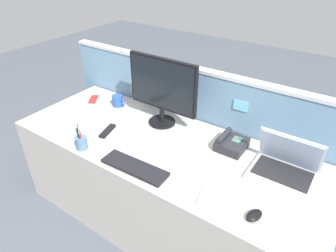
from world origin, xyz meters
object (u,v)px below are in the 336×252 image
(laptop, at_px, (285,165))
(cell_phone_red_case, at_px, (93,99))
(desk_phone, at_px, (231,143))
(desktop_monitor, at_px, (162,88))
(cell_phone_silver_slab, at_px, (206,194))
(tv_remote, at_px, (107,131))
(coffee_mug, at_px, (118,101))
(pen_cup, at_px, (81,142))
(keyboard_main, at_px, (134,167))
(computer_mouse_right_hand, at_px, (254,215))

(laptop, bearing_deg, cell_phone_red_case, 178.71)
(desk_phone, bearing_deg, laptop, -8.97)
(desktop_monitor, height_order, desk_phone, desktop_monitor)
(cell_phone_red_case, bearing_deg, laptop, -34.85)
(desktop_monitor, distance_m, cell_phone_silver_slab, 0.84)
(tv_remote, relative_size, coffee_mug, 1.40)
(desktop_monitor, height_order, pen_cup, desktop_monitor)
(cell_phone_red_case, bearing_deg, desk_phone, -32.64)
(pen_cup, distance_m, coffee_mug, 0.61)
(laptop, xyz_separation_m, cell_phone_red_case, (-1.63, 0.04, -0.06))
(coffee_mug, bearing_deg, desktop_monitor, -0.49)
(desk_phone, height_order, keyboard_main, desk_phone)
(keyboard_main, relative_size, pen_cup, 2.31)
(keyboard_main, xyz_separation_m, cell_phone_silver_slab, (0.46, 0.05, -0.01))
(desk_phone, bearing_deg, coffee_mug, 179.09)
(keyboard_main, bearing_deg, desktop_monitor, 105.60)
(cell_phone_red_case, bearing_deg, cell_phone_silver_slab, -52.19)
(keyboard_main, xyz_separation_m, pen_cup, (-0.42, -0.04, 0.04))
(keyboard_main, distance_m, cell_phone_red_case, 1.01)
(coffee_mug, bearing_deg, keyboard_main, -40.72)
(laptop, xyz_separation_m, pen_cup, (-1.16, -0.50, -0.02))
(cell_phone_silver_slab, bearing_deg, computer_mouse_right_hand, -16.74)
(cell_phone_silver_slab, bearing_deg, pen_cup, 169.71)
(keyboard_main, bearing_deg, cell_phone_red_case, 148.18)
(computer_mouse_right_hand, height_order, tv_remote, computer_mouse_right_hand)
(desk_phone, bearing_deg, tv_remote, -158.16)
(laptop, bearing_deg, cell_phone_silver_slab, -125.00)
(laptop, relative_size, computer_mouse_right_hand, 3.58)
(cell_phone_silver_slab, relative_size, coffee_mug, 1.25)
(cell_phone_silver_slab, height_order, tv_remote, tv_remote)
(cell_phone_silver_slab, bearing_deg, laptop, 38.95)
(pen_cup, xyz_separation_m, tv_remote, (-0.00, 0.24, -0.04))
(laptop, relative_size, desk_phone, 1.82)
(pen_cup, height_order, cell_phone_silver_slab, pen_cup)
(keyboard_main, bearing_deg, tv_remote, 152.35)
(cell_phone_red_case, relative_size, cell_phone_silver_slab, 0.95)
(coffee_mug, bearing_deg, tv_remote, -58.46)
(desk_phone, xyz_separation_m, keyboard_main, (-0.39, -0.52, -0.02))
(tv_remote, bearing_deg, cell_phone_silver_slab, -24.88)
(laptop, relative_size, cell_phone_silver_slab, 2.35)
(cell_phone_silver_slab, bearing_deg, tv_remote, 154.32)
(laptop, bearing_deg, desk_phone, 171.03)
(cell_phone_silver_slab, bearing_deg, desktop_monitor, 126.44)
(desk_phone, xyz_separation_m, cell_phone_silver_slab, (0.07, -0.47, -0.03))
(computer_mouse_right_hand, bearing_deg, desk_phone, 142.25)
(desktop_monitor, bearing_deg, laptop, -4.30)
(desk_phone, bearing_deg, pen_cup, -145.16)
(pen_cup, bearing_deg, coffee_mug, 109.95)
(desktop_monitor, relative_size, tv_remote, 3.23)
(keyboard_main, xyz_separation_m, coffee_mug, (-0.62, 0.54, 0.04))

